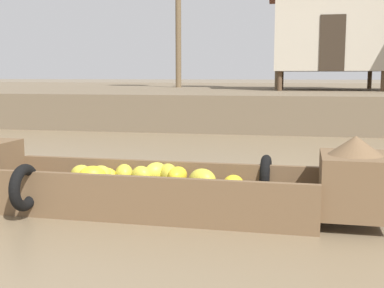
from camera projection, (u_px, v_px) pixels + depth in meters
ground_plane at (161, 148)px, 10.88m from camera, size 300.00×300.00×0.00m
riverbank_strip at (230, 98)px, 23.10m from camera, size 160.00×20.00×1.03m
banana_boat at (150, 182)px, 5.77m from camera, size 5.16×1.66×0.95m
stilt_house_left at (329, 29)px, 17.73m from camera, size 4.42×3.84×4.27m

